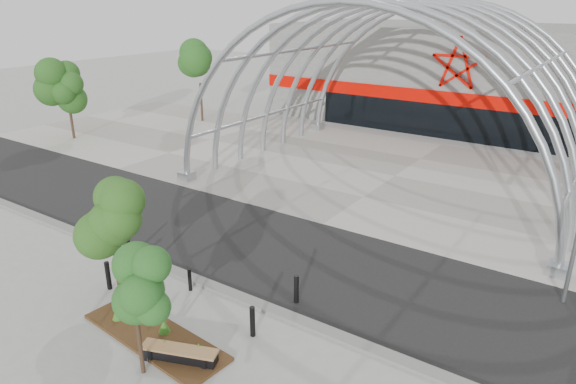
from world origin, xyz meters
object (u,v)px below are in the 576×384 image
(bench_1, at_px, (180,355))
(bollard_2, at_px, (190,280))
(bench_0, at_px, (130,296))
(street_tree_1, at_px, (134,294))
(street_tree_0, at_px, (111,224))

(bench_1, height_order, bollard_2, bollard_2)
(bench_0, bearing_deg, street_tree_1, -34.52)
(bench_0, bearing_deg, bollard_2, 54.25)
(street_tree_0, xyz_separation_m, bollard_2, (1.73, 1.79, -2.48))
(street_tree_1, bearing_deg, street_tree_0, 149.49)
(bench_1, bearing_deg, bench_0, 160.82)
(bollard_2, bearing_deg, bench_0, -125.75)
(bench_1, distance_m, bollard_2, 4.03)
(street_tree_0, height_order, bench_0, street_tree_0)
(bench_1, bearing_deg, bollard_2, 130.08)
(street_tree_1, bearing_deg, bollard_2, 116.95)
(street_tree_1, relative_size, bench_1, 1.55)
(street_tree_0, distance_m, bench_1, 5.24)
(street_tree_0, distance_m, bench_0, 2.76)
(street_tree_1, xyz_separation_m, bench_1, (0.55, 0.93, -2.39))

